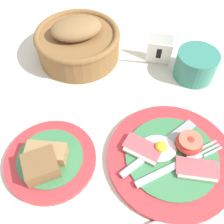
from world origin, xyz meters
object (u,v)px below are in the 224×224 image
object	(u,v)px
bread_basket	(78,42)
sugar_cup	(196,64)
number_card	(159,51)
breakfast_plate	(172,156)
bread_plate	(49,160)

from	to	relation	value
bread_basket	sugar_cup	bearing A→B (deg)	-12.99
bread_basket	number_card	xyz separation A→B (m)	(0.20, -0.02, -0.01)
number_card	breakfast_plate	bearing A→B (deg)	-79.75
breakfast_plate	sugar_cup	size ratio (longest dim) A/B	2.55
number_card	bread_plate	bearing A→B (deg)	-119.61
sugar_cup	bread_basket	size ratio (longest dim) A/B	0.46
breakfast_plate	bread_basket	size ratio (longest dim) A/B	1.17
breakfast_plate	bread_plate	bearing A→B (deg)	-176.84
sugar_cup	number_card	bearing A→B (deg)	152.32
sugar_cup	number_card	distance (m)	0.09
bread_plate	number_card	xyz separation A→B (m)	(0.23, 0.29, 0.02)
breakfast_plate	number_card	bearing A→B (deg)	90.94
bread_basket	number_card	distance (m)	0.20
bread_plate	sugar_cup	bearing A→B (deg)	37.64
bread_basket	number_card	bearing A→B (deg)	-6.23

